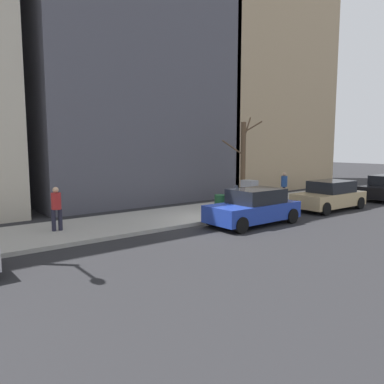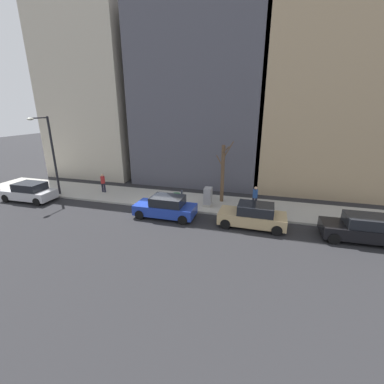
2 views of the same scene
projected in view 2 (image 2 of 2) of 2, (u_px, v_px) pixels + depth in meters
ground_plane at (163, 209)px, 19.35m from camera, size 120.00×120.00×0.00m
sidewalk at (172, 200)px, 21.16m from camera, size 4.00×36.00×0.15m
parked_car_black at (362, 229)px, 14.61m from camera, size 2.01×4.24×1.52m
parked_car_tan at (253, 216)px, 16.35m from camera, size 1.99×4.23×1.52m
parked_car_blue at (166, 207)px, 17.79m from camera, size 1.93×4.20×1.52m
parked_car_silver at (30, 192)px, 20.98m from camera, size 1.97×4.23×1.52m
parking_meter at (182, 197)px, 19.10m from camera, size 0.14×0.10×1.35m
utility_box at (208, 197)px, 19.45m from camera, size 0.83×0.61×1.43m
streetlamp at (50, 150)px, 20.93m from camera, size 1.97×0.32×6.50m
bare_tree at (223, 173)px, 19.90m from camera, size 1.91×1.45×4.77m
trash_bin at (177, 199)px, 19.78m from camera, size 0.56×0.56×0.90m
pedestrian_near_meter at (255, 196)px, 18.92m from camera, size 0.36×0.36×1.66m
pedestrian_midblock at (103, 182)px, 22.56m from camera, size 0.36×0.40×1.66m
office_tower_left at (335, 35)px, 22.29m from camera, size 11.40×11.40×26.64m
office_block_center at (206, 77)px, 26.62m from camera, size 12.26×12.26×20.64m
office_tower_right at (102, 92)px, 28.85m from camera, size 9.48×9.48×17.90m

